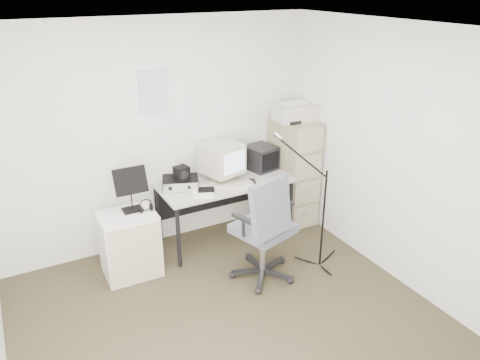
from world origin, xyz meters
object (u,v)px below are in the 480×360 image
desk (226,210)px  side_cart (130,244)px  filing_cabinet (293,172)px  office_chair (263,226)px

desk → side_cart: desk is taller
filing_cabinet → side_cart: bearing=-174.5°
filing_cabinet → side_cart: 2.16m
filing_cabinet → desk: bearing=-178.2°
desk → office_chair: (-0.02, -0.87, 0.21)m
desk → office_chair: office_chair is taller
desk → side_cart: size_ratio=2.20×
filing_cabinet → side_cart: (-2.13, -0.21, -0.31)m
side_cart → office_chair: bearing=-30.1°
side_cart → desk: bearing=9.1°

